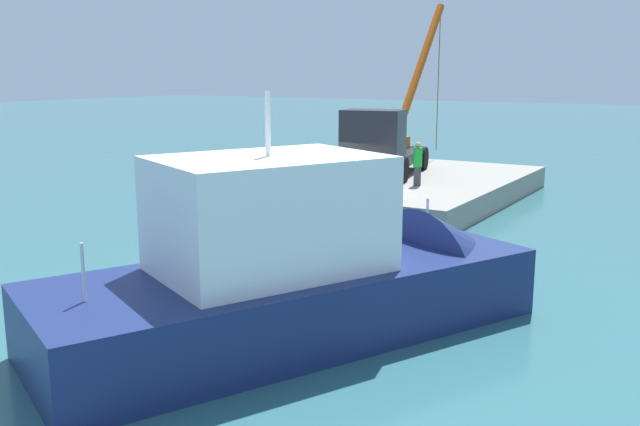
# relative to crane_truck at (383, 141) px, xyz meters

# --- Properties ---
(ground) EXTENTS (200.00, 200.00, 0.00)m
(ground) POSITION_rel_crane_truck_xyz_m (3.60, 0.12, -2.37)
(ground) COLOR #2D6066
(dock) EXTENTS (12.32, 9.87, 0.91)m
(dock) POSITION_rel_crane_truck_xyz_m (-0.46, 0.12, -1.92)
(dock) COLOR gray
(dock) RESTS_ON ground
(crane_truck) EXTENTS (9.50, 3.66, 7.49)m
(crane_truck) POSITION_rel_crane_truck_xyz_m (0.00, 0.00, 0.00)
(crane_truck) COLOR black
(crane_truck) RESTS_ON dock
(dock_worker) EXTENTS (0.34, 0.34, 1.67)m
(dock_worker) POSITION_rel_crane_truck_xyz_m (1.52, 2.23, -0.61)
(dock_worker) COLOR #3D3D3D
(dock_worker) RESTS_ON dock
(salvaged_car) EXTENTS (4.08, 2.07, 3.39)m
(salvaged_car) POSITION_rel_crane_truck_xyz_m (7.64, 1.89, -1.71)
(salvaged_car) COLOR silver
(salvaged_car) RESTS_ON ground
(moored_yacht) EXTENTS (12.23, 8.34, 6.25)m
(moored_yacht) POSITION_rel_crane_truck_xyz_m (13.63, 6.04, -1.61)
(moored_yacht) COLOR navy
(moored_yacht) RESTS_ON ground
(piling_near) EXTENTS (0.32, 0.32, 1.31)m
(piling_near) POSITION_rel_crane_truck_xyz_m (6.36, -3.15, -1.71)
(piling_near) COLOR brown
(piling_near) RESTS_ON ground
(piling_mid) EXTENTS (0.34, 0.34, 1.97)m
(piling_mid) POSITION_rel_crane_truck_xyz_m (6.36, -0.01, -1.39)
(piling_mid) COLOR brown
(piling_mid) RESTS_ON ground
(piling_far) EXTENTS (0.29, 0.29, 1.36)m
(piling_far) POSITION_rel_crane_truck_xyz_m (6.31, 3.30, -1.69)
(piling_far) COLOR brown
(piling_far) RESTS_ON ground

